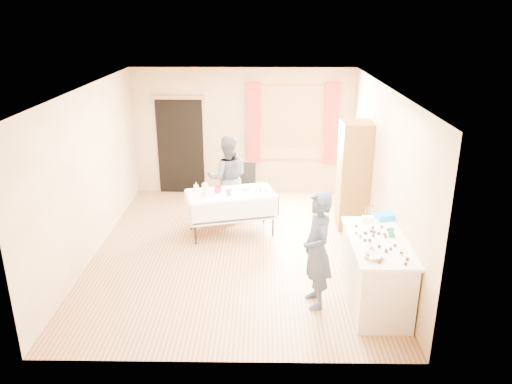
{
  "coord_description": "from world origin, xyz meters",
  "views": [
    {
      "loc": [
        0.42,
        -7.27,
        3.66
      ],
      "look_at": [
        0.31,
        0.0,
        1.0
      ],
      "focal_mm": 35.0,
      "sensor_mm": 36.0,
      "label": 1
    }
  ],
  "objects_px": {
    "party_table": "(231,209)",
    "girl": "(317,250)",
    "chair": "(246,197)",
    "cabinet": "(353,175)",
    "counter": "(376,272)",
    "woman": "(228,178)"
  },
  "relations": [
    {
      "from": "cabinet",
      "to": "chair",
      "type": "relative_size",
      "value": 2.04
    },
    {
      "from": "cabinet",
      "to": "party_table",
      "type": "bearing_deg",
      "value": -170.56
    },
    {
      "from": "cabinet",
      "to": "chair",
      "type": "distance_m",
      "value": 2.12
    },
    {
      "from": "cabinet",
      "to": "girl",
      "type": "height_order",
      "value": "cabinet"
    },
    {
      "from": "party_table",
      "to": "chair",
      "type": "xyz_separation_m",
      "value": [
        0.23,
        1.04,
        -0.17
      ]
    },
    {
      "from": "girl",
      "to": "chair",
      "type": "bearing_deg",
      "value": -172.77
    },
    {
      "from": "party_table",
      "to": "chair",
      "type": "distance_m",
      "value": 1.07
    },
    {
      "from": "counter",
      "to": "girl",
      "type": "bearing_deg",
      "value": -176.33
    },
    {
      "from": "cabinet",
      "to": "counter",
      "type": "xyz_separation_m",
      "value": [
        -0.1,
        -2.52,
        -0.5
      ]
    },
    {
      "from": "cabinet",
      "to": "party_table",
      "type": "xyz_separation_m",
      "value": [
        -2.12,
        -0.35,
        -0.5
      ]
    },
    {
      "from": "cabinet",
      "to": "chair",
      "type": "xyz_separation_m",
      "value": [
        -1.89,
        0.68,
        -0.67
      ]
    },
    {
      "from": "party_table",
      "to": "chair",
      "type": "height_order",
      "value": "chair"
    },
    {
      "from": "chair",
      "to": "girl",
      "type": "xyz_separation_m",
      "value": [
        1.01,
        -3.25,
        0.51
      ]
    },
    {
      "from": "cabinet",
      "to": "counter",
      "type": "bearing_deg",
      "value": -92.27
    },
    {
      "from": "party_table",
      "to": "chair",
      "type": "relative_size",
      "value": 1.76
    },
    {
      "from": "cabinet",
      "to": "girl",
      "type": "xyz_separation_m",
      "value": [
        -0.88,
        -2.57,
        -0.17
      ]
    },
    {
      "from": "woman",
      "to": "girl",
      "type": "bearing_deg",
      "value": 109.34
    },
    {
      "from": "girl",
      "to": "party_table",
      "type": "bearing_deg",
      "value": -160.83
    },
    {
      "from": "counter",
      "to": "party_table",
      "type": "bearing_deg",
      "value": 133.0
    },
    {
      "from": "girl",
      "to": "woman",
      "type": "distance_m",
      "value": 3.18
    },
    {
      "from": "cabinet",
      "to": "girl",
      "type": "relative_size",
      "value": 1.21
    },
    {
      "from": "party_table",
      "to": "girl",
      "type": "distance_m",
      "value": 2.56
    }
  ]
}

